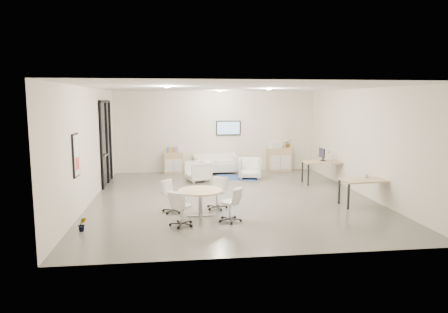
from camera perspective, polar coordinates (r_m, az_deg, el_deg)
room_shell at (r=11.53m, az=1.11°, el=1.83°), size 9.60×10.60×4.80m
glass_door at (r=14.11m, az=-16.51°, el=2.24°), size 0.09×1.90×2.85m
artwork at (r=10.11m, az=-20.39°, el=0.15°), size 0.05×0.54×1.04m
wall_tv at (r=15.99m, az=0.62°, el=4.10°), size 0.98×0.06×0.58m
ceiling_spots at (r=12.27m, az=-0.37°, el=9.60°), size 3.14×4.14×0.03m
sideboard_left at (r=15.82m, az=-7.24°, el=-0.91°), size 0.73×0.38×0.82m
sideboard_right at (r=16.32m, az=7.89°, el=-0.41°), size 0.95×0.46×0.95m
books at (r=15.75m, az=-7.41°, el=0.96°), size 0.43×0.14×0.22m
printer at (r=16.20m, az=7.33°, el=1.77°), size 0.50×0.44×0.32m
loveseat at (r=15.69m, az=-1.31°, el=-1.14°), size 1.72×0.90×0.64m
blue_rug at (r=14.85m, az=1.78°, el=-3.00°), size 1.81×1.45×0.01m
armchair_left at (r=14.13m, az=-3.75°, el=-1.99°), size 0.92×0.95×0.78m
armchair_right at (r=14.66m, az=3.75°, el=-1.54°), size 0.94×0.90×0.83m
desk_rear at (r=14.16m, az=14.16°, el=-1.00°), size 1.49×0.78×0.76m
desk_front at (r=11.48m, az=19.76°, el=-3.45°), size 1.45×0.80×0.73m
monitor at (r=14.24m, az=13.83°, el=0.34°), size 0.20×0.50×0.44m
round_table at (r=9.83m, az=-3.40°, el=-5.29°), size 1.09×1.09×0.67m
meeting_chairs at (r=9.87m, az=-3.39°, el=-6.25°), size 2.15×2.15×0.82m
plant_cabinet at (r=16.34m, az=9.16°, el=1.70°), size 0.30×0.33×0.24m
plant_floor at (r=9.38m, az=-19.58°, el=-9.63°), size 0.24×0.35×0.14m
cup at (r=11.65m, az=19.68°, el=-2.61°), size 0.13×0.11×0.12m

